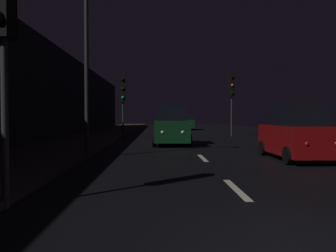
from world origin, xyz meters
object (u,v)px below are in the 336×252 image
at_px(streetlamp_overhead, 99,42).
at_px(traffic_light_far_right, 232,91).
at_px(traffic_light_far_left, 123,93).
at_px(traffic_light_near_left, 3,4).
at_px(car_distant_taillights, 186,122).
at_px(car_parked_right_near, 297,134).
at_px(car_approaching_headlights, 171,127).

bearing_deg(streetlamp_overhead, traffic_light_far_right, 60.59).
distance_m(traffic_light_far_left, traffic_light_near_left, 19.03).
bearing_deg(streetlamp_overhead, car_distant_taillights, 78.74).
xyz_separation_m(traffic_light_far_right, car_distant_taillights, (-2.52, 13.85, -2.78)).
bearing_deg(car_parked_right_near, traffic_light_near_left, 130.61).
distance_m(car_parked_right_near, car_distant_taillights, 29.10).
xyz_separation_m(car_approaching_headlights, car_parked_right_near, (4.39, -6.96, -0.08)).
relative_size(traffic_light_far_right, car_parked_right_near, 1.25).
relative_size(streetlamp_overhead, car_distant_taillights, 1.68).
relative_size(traffic_light_near_left, car_approaching_headlights, 1.09).
xyz_separation_m(traffic_light_far_right, traffic_light_far_left, (-8.44, -2.80, -0.43)).
xyz_separation_m(streetlamp_overhead, car_distant_taillights, (5.64, 28.32, -3.52)).
xyz_separation_m(traffic_light_far_left, car_parked_right_near, (7.64, -12.39, -2.32)).
height_order(car_parked_right_near, car_distant_taillights, car_parked_right_near).
relative_size(traffic_light_far_right, streetlamp_overhead, 0.77).
bearing_deg(car_approaching_headlights, traffic_light_far_left, -149.15).
bearing_deg(car_parked_right_near, streetlamp_overhead, 84.35).
distance_m(traffic_light_near_left, car_distant_taillights, 36.28).
relative_size(traffic_light_far_right, car_approaching_headlights, 1.14).
relative_size(car_parked_right_near, car_distant_taillights, 1.03).
xyz_separation_m(traffic_light_far_left, car_distant_taillights, (5.92, 16.65, -2.35)).
relative_size(traffic_light_near_left, car_parked_right_near, 1.19).
xyz_separation_m(traffic_light_near_left, car_parked_right_near, (7.74, 6.64, -2.56)).
distance_m(car_approaching_headlights, car_distant_taillights, 22.25).
height_order(traffic_light_far_right, car_parked_right_near, traffic_light_far_right).
height_order(traffic_light_far_right, car_approaching_headlights, traffic_light_far_right).
xyz_separation_m(car_parked_right_near, car_distant_taillights, (-1.71, 29.05, -0.03)).
xyz_separation_m(car_approaching_headlights, car_distant_taillights, (2.68, 22.09, -0.11)).
bearing_deg(car_parked_right_near, car_distant_taillights, 3.38).
xyz_separation_m(traffic_light_far_right, car_approaching_headlights, (-5.19, -8.24, -2.66)).
bearing_deg(car_parked_right_near, traffic_light_far_left, 31.65).
bearing_deg(traffic_light_far_right, car_parked_right_near, -7.42).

